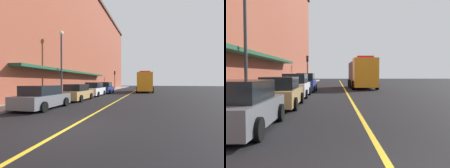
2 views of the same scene
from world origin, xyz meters
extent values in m
plane|color=black|center=(0.00, 25.00, 0.00)|extent=(112.00, 112.00, 0.00)
cube|color=gray|center=(-6.20, 25.00, 0.07)|extent=(2.40, 70.00, 0.15)
cube|color=gold|center=(0.00, 25.00, 0.00)|extent=(0.16, 70.00, 0.01)
cube|color=brown|center=(-11.52, 24.00, 9.57)|extent=(8.23, 64.00, 19.15)
cube|color=#19472D|center=(-6.85, 16.00, 3.10)|extent=(1.20, 22.40, 0.24)
cube|color=#595B60|center=(-3.97, 4.14, 0.55)|extent=(1.91, 4.46, 0.75)
cube|color=black|center=(-3.97, 3.92, 1.24)|extent=(1.69, 2.46, 0.62)
cylinder|color=black|center=(-4.93, 5.51, 0.32)|extent=(0.23, 0.64, 0.64)
cylinder|color=black|center=(-3.06, 5.53, 0.32)|extent=(0.23, 0.64, 0.64)
cylinder|color=black|center=(-3.02, 2.78, 0.32)|extent=(0.23, 0.64, 0.64)
cube|color=#A5844C|center=(-3.87, 9.54, 0.56)|extent=(1.91, 4.75, 0.77)
cube|color=black|center=(-3.86, 9.30, 1.26)|extent=(1.66, 2.63, 0.63)
cylinder|color=black|center=(-4.81, 10.97, 0.32)|extent=(0.24, 0.65, 0.64)
cylinder|color=black|center=(-3.02, 11.02, 0.32)|extent=(0.24, 0.65, 0.64)
cylinder|color=black|center=(-4.72, 8.06, 0.32)|extent=(0.24, 0.65, 0.64)
cylinder|color=black|center=(-2.93, 8.11, 0.32)|extent=(0.24, 0.65, 0.64)
cube|color=silver|center=(-3.99, 15.20, 0.61)|extent=(1.83, 4.78, 0.86)
cube|color=black|center=(-3.98, 14.96, 1.39)|extent=(1.61, 2.64, 0.71)
cylinder|color=black|center=(-4.89, 16.65, 0.32)|extent=(0.23, 0.64, 0.64)
cylinder|color=black|center=(-3.14, 16.69, 0.32)|extent=(0.23, 0.64, 0.64)
cylinder|color=black|center=(-4.83, 13.71, 0.32)|extent=(0.23, 0.64, 0.64)
cylinder|color=black|center=(-3.08, 13.75, 0.32)|extent=(0.23, 0.64, 0.64)
cube|color=navy|center=(-3.90, 20.77, 0.62)|extent=(1.75, 4.26, 0.88)
cube|color=black|center=(-3.90, 20.56, 1.42)|extent=(1.56, 2.35, 0.72)
cylinder|color=black|center=(-4.78, 22.08, 0.32)|extent=(0.22, 0.64, 0.64)
cylinder|color=black|center=(-3.05, 22.09, 0.32)|extent=(0.22, 0.64, 0.64)
cylinder|color=black|center=(-4.76, 19.45, 0.32)|extent=(0.22, 0.64, 0.64)
cylinder|color=black|center=(-3.02, 19.46, 0.32)|extent=(0.22, 0.64, 0.64)
cube|color=orange|center=(2.16, 22.90, 1.85)|extent=(2.57, 2.43, 3.09)
cube|color=#3F3F42|center=(2.07, 27.32, 1.72)|extent=(2.64, 5.82, 2.85)
cube|color=red|center=(2.16, 22.90, 3.51)|extent=(1.78, 0.64, 0.24)
cylinder|color=black|center=(3.44, 23.01, 0.50)|extent=(0.32, 1.01, 1.00)
cylinder|color=black|center=(0.88, 22.96, 0.50)|extent=(0.32, 1.01, 1.00)
cylinder|color=black|center=(3.36, 26.62, 0.50)|extent=(0.32, 1.01, 1.00)
cylinder|color=black|center=(0.81, 26.57, 0.50)|extent=(0.32, 1.01, 1.00)
cylinder|color=black|center=(3.32, 28.95, 0.50)|extent=(0.32, 1.01, 1.00)
cylinder|color=black|center=(0.76, 28.90, 0.50)|extent=(0.32, 1.01, 1.00)
cylinder|color=#4C4C51|center=(-5.35, 19.73, 0.68)|extent=(0.07, 0.07, 1.05)
cube|color=black|center=(-5.35, 19.73, 1.34)|extent=(0.14, 0.18, 0.28)
cylinder|color=#33383D|center=(-5.95, 10.16, 3.40)|extent=(0.18, 0.18, 6.50)
cylinder|color=#232326|center=(-5.30, 34.36, 1.85)|extent=(0.14, 0.14, 3.40)
cube|color=black|center=(-5.30, 34.36, 4.00)|extent=(0.28, 0.36, 0.90)
sphere|color=red|center=(-5.14, 34.36, 4.30)|extent=(0.16, 0.16, 0.16)
sphere|color=gold|center=(-5.14, 34.36, 4.00)|extent=(0.16, 0.16, 0.16)
sphere|color=green|center=(-5.14, 34.36, 3.70)|extent=(0.16, 0.16, 0.16)
camera|label=1|loc=(3.09, -6.23, 1.77)|focal=27.79mm
camera|label=2|loc=(-1.02, -3.58, 1.76)|focal=39.94mm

